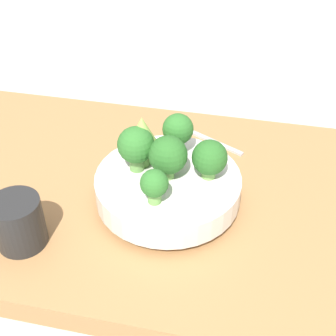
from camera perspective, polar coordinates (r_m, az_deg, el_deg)
ground_plane at (r=0.96m, az=-1.38°, el=-4.85°), size 6.00×6.00×0.00m
table at (r=0.94m, az=-1.40°, el=-3.80°), size 1.11×0.61×0.05m
bowl at (r=0.88m, az=-0.00°, el=-2.37°), size 0.27×0.27×0.06m
romanesco_piece_near at (r=0.86m, az=-3.07°, el=4.23°), size 0.07×0.07×0.10m
broccoli_floret_back at (r=0.78m, az=-1.69°, el=-2.04°), size 0.05×0.05×0.07m
broccoli_floret_center at (r=0.83m, az=-0.00°, el=1.53°), size 0.07×0.07×0.08m
broccoli_floret_left at (r=0.84m, az=5.10°, el=1.21°), size 0.06×0.06×0.08m
broccoli_floret_right at (r=0.85m, az=-3.93°, el=2.70°), size 0.07×0.07×0.09m
broccoli_floret_front at (r=0.89m, az=1.22°, el=4.62°), size 0.06×0.06×0.09m
cup at (r=0.83m, az=-17.76°, el=-6.33°), size 0.09×0.09×0.09m
fork at (r=1.06m, az=5.33°, el=3.32°), size 0.15×0.08×0.01m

